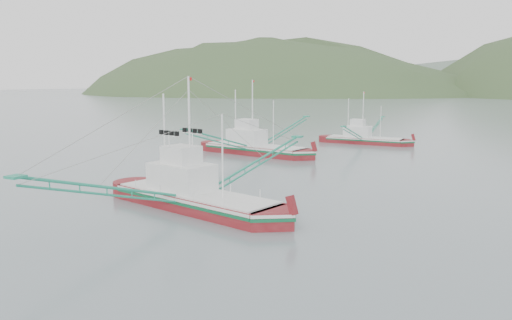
% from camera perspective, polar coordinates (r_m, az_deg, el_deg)
% --- Properties ---
extents(ground, '(1200.00, 1200.00, 0.00)m').
position_cam_1_polar(ground, '(41.78, -3.86, -5.47)').
color(ground, slate).
rests_on(ground, ground).
extents(main_boat, '(16.46, 28.46, 11.67)m').
position_cam_1_polar(main_boat, '(41.49, -7.17, -2.64)').
color(main_boat, maroon).
rests_on(main_boat, ground).
extents(bg_boat_far, '(12.87, 23.30, 9.43)m').
position_cam_1_polar(bg_boat_far, '(86.48, 12.21, 2.70)').
color(bg_boat_far, maroon).
rests_on(bg_boat_far, ground).
extents(bg_boat_left, '(16.14, 28.24, 11.51)m').
position_cam_1_polar(bg_boat_left, '(72.18, -0.20, 2.15)').
color(bg_boat_left, maroon).
rests_on(bg_boat_left, ground).
extents(headland_left, '(448.00, 308.00, 210.00)m').
position_cam_1_polar(headland_left, '(442.94, 0.77, 7.58)').
color(headland_left, '#354C27').
rests_on(headland_left, ground).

